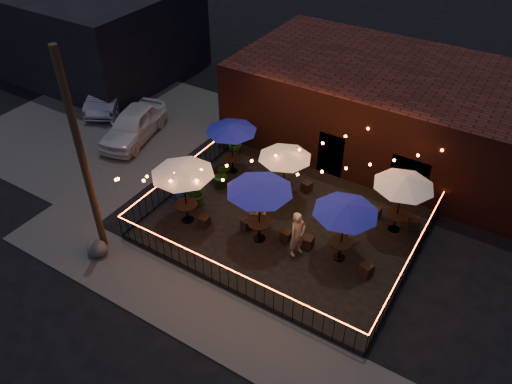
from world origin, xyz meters
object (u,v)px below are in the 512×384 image
cafe_table_0 (182,170)px  cafe_table_1 (231,128)px  cafe_table_5 (404,183)px  boulder (97,248)px  cafe_table_4 (346,209)px  cooler (183,191)px  utility_pole (82,159)px  cafe_table_3 (285,155)px  cafe_table_2 (259,187)px

cafe_table_0 → cafe_table_1: (-0.35, 3.76, -0.19)m
cafe_table_5 → boulder: size_ratio=2.97×
cafe_table_0 → cafe_table_1: bearing=95.3°
cafe_table_4 → boulder: (-7.82, -4.51, -2.18)m
cafe_table_0 → cooler: (-0.98, 0.96, -2.02)m
utility_pole → cafe_table_3: size_ratio=3.30×
utility_pole → cafe_table_3: (4.52, 5.99, -1.63)m
cooler → cafe_table_2: bearing=19.7°
cafe_table_2 → cafe_table_4: 3.13m
cafe_table_2 → boulder: bearing=-141.3°
cafe_table_0 → utility_pole: bearing=-125.7°
utility_pole → cafe_table_4: 9.08m
cooler → boulder: bearing=-75.6°
utility_pole → cooler: 5.10m
cafe_table_4 → cooler: bearing=-177.3°
cafe_table_1 → cafe_table_3: cafe_table_1 is taller
cafe_table_4 → boulder: cafe_table_4 is taller
utility_pole → cafe_table_1: utility_pole is taller
cafe_table_5 → cafe_table_4: bearing=-114.7°
utility_pole → cafe_table_0: size_ratio=2.51×
cafe_table_0 → cafe_table_5: 8.22m
cafe_table_1 → cooler: 3.40m
cafe_table_1 → cafe_table_2: size_ratio=0.85×
utility_pole → cafe_table_2: bearing=33.7°
cafe_table_4 → cafe_table_5: size_ratio=1.02×
boulder → cafe_table_0: bearing=61.4°
cafe_table_5 → boulder: 11.66m
boulder → cafe_table_5: bearing=38.2°
cafe_table_3 → cafe_table_0: bearing=-128.1°
cafe_table_2 → cafe_table_3: size_ratio=1.22×
cafe_table_2 → cafe_table_3: cafe_table_2 is taller
cafe_table_1 → cafe_table_4: (6.41, -2.47, 0.09)m
cafe_table_0 → cafe_table_5: bearing=28.1°
cafe_table_4 → cooler: cafe_table_4 is taller
cafe_table_1 → cooler: bearing=-102.6°
cafe_table_4 → cafe_table_5: cafe_table_4 is taller
cooler → boulder: (-0.77, -4.18, -0.27)m
cafe_table_1 → cooler: size_ratio=2.80×
cafe_table_3 → cooler: (-3.54, -2.32, -1.76)m
cafe_table_3 → boulder: 8.06m
cafe_table_3 → cafe_table_4: bearing=-29.6°
cooler → cafe_table_1: bearing=102.2°
cafe_table_4 → cafe_table_2: bearing=-167.2°
cafe_table_3 → cafe_table_4: cafe_table_4 is taller
cafe_table_1 → cafe_table_0: bearing=-84.7°
utility_pole → cafe_table_0: bearing=54.3°
cafe_table_0 → cafe_table_2: cafe_table_2 is taller
cafe_table_5 → utility_pole: bearing=-144.4°
cafe_table_4 → boulder: 9.28m
utility_pole → cafe_table_3: utility_pole is taller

